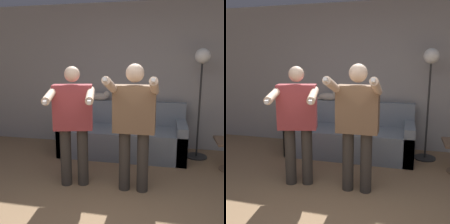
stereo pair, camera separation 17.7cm
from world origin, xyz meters
TOP-DOWN VIEW (x-y plane):
  - wall_back at (0.00, 2.96)m, footprint 10.00×0.05m
  - couch at (-0.21, 2.44)m, footprint 2.09×0.85m
  - person_left at (-0.63, 1.16)m, footprint 0.65×0.77m
  - person_right at (0.13, 1.16)m, footprint 0.56×0.65m
  - cat at (-0.69, 2.76)m, footprint 0.48×0.12m
  - floor_lamp at (1.02, 2.53)m, footprint 0.35×0.35m

SIDE VIEW (x-z plane):
  - couch at x=-0.21m, z-range -0.15..0.72m
  - person_left at x=-0.63m, z-range 0.12..1.64m
  - person_right at x=0.13m, z-range 0.14..1.69m
  - cat at x=-0.69m, z-range 0.86..1.04m
  - wall_back at x=0.00m, z-range 0.00..2.60m
  - floor_lamp at x=1.02m, z-range 0.46..2.24m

